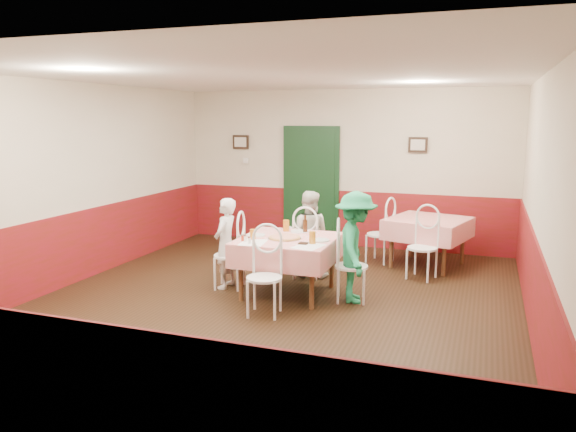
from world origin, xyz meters
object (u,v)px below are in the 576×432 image
(glass_b, at_px, (312,238))
(diner_right, at_px, (356,247))
(chair_near, at_px, (264,278))
(pizza, at_px, (285,238))
(wallet, at_px, (303,243))
(chair_far, at_px, (307,247))
(chair_second_a, at_px, (380,235))
(second_table, at_px, (427,243))
(chair_right, at_px, (351,266))
(glass_a, at_px, (253,234))
(beer_bottle, at_px, (305,225))
(diner_far, at_px, (308,234))
(chair_second_b, at_px, (422,248))
(diner_left, at_px, (226,243))
(main_table, at_px, (288,266))
(glass_c, at_px, (286,226))
(chair_left, at_px, (229,256))

(glass_b, xyz_separation_m, diner_right, (0.50, 0.23, -0.13))
(chair_near, relative_size, pizza, 2.22)
(wallet, bearing_deg, pizza, 144.48)
(chair_far, distance_m, chair_second_a, 1.49)
(second_table, height_order, chair_right, chair_right)
(glass_a, bearing_deg, beer_bottle, 51.06)
(wallet, xyz_separation_m, diner_far, (-0.31, 1.19, -0.14))
(second_table, xyz_separation_m, glass_b, (-1.18, -2.30, 0.46))
(wallet, bearing_deg, glass_a, 175.93)
(chair_second_b, distance_m, diner_right, 1.51)
(glass_b, relative_size, diner_left, 0.12)
(chair_right, distance_m, glass_b, 0.63)
(main_table, relative_size, second_table, 1.09)
(pizza, relative_size, glass_c, 2.59)
(chair_far, distance_m, glass_a, 1.22)
(pizza, distance_m, diner_far, 0.97)
(glass_b, distance_m, glass_c, 0.85)
(chair_near, height_order, chair_second_b, same)
(diner_right, bearing_deg, glass_a, 86.00)
(glass_a, relative_size, glass_c, 0.86)
(chair_near, xyz_separation_m, beer_bottle, (0.11, 1.23, 0.42))
(main_table, height_order, diner_far, diner_far)
(glass_c, distance_m, diner_far, 0.56)
(main_table, distance_m, second_table, 2.61)
(chair_right, distance_m, chair_second_b, 1.51)
(diner_right, bearing_deg, pizza, 79.08)
(chair_near, height_order, chair_second_a, same)
(chair_right, relative_size, wallet, 8.18)
(chair_second_a, bearing_deg, diner_right, 17.26)
(chair_second_b, xyz_separation_m, beer_bottle, (-1.47, -0.95, 0.42))
(second_table, distance_m, chair_right, 2.20)
(chair_far, distance_m, wallet, 1.22)
(chair_far, height_order, pizza, chair_far)
(chair_second_b, bearing_deg, chair_left, -135.81)
(chair_right, xyz_separation_m, chair_far, (-0.86, 0.84, 0.00))
(chair_second_b, relative_size, glass_b, 5.86)
(chair_near, bearing_deg, chair_second_a, 65.76)
(second_table, height_order, chair_left, chair_left)
(chair_right, distance_m, diner_far, 1.25)
(chair_second_a, height_order, pizza, chair_second_a)
(chair_left, xyz_separation_m, chair_second_a, (1.68, 2.09, 0.00))
(diner_left, bearing_deg, wallet, 76.30)
(glass_a, height_order, diner_left, diner_left)
(second_table, height_order, glass_c, glass_c)
(wallet, distance_m, diner_left, 1.24)
(chair_second_b, height_order, wallet, chair_second_b)
(chair_second_a, xyz_separation_m, diner_far, (-0.84, -1.18, 0.18))
(wallet, bearing_deg, main_table, 135.94)
(glass_c, xyz_separation_m, wallet, (0.47, -0.69, -0.07))
(main_table, bearing_deg, beer_bottle, 73.61)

